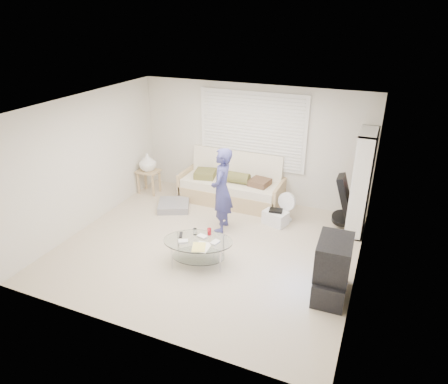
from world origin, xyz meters
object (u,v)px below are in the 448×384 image
at_px(futon_sofa, 232,186).
at_px(bookshelf, 361,183).
at_px(tv_unit, 332,269).
at_px(coffee_table, 198,245).

xyz_separation_m(futon_sofa, bookshelf, (2.63, -0.26, 0.62)).
height_order(tv_unit, coffee_table, tv_unit).
xyz_separation_m(bookshelf, tv_unit, (-0.13, -2.11, -0.53)).
distance_m(bookshelf, coffee_table, 3.18).
height_order(futon_sofa, tv_unit, futon_sofa).
distance_m(tv_unit, coffee_table, 2.14).
bearing_deg(futon_sofa, tv_unit, -43.41).
bearing_deg(bookshelf, coffee_table, -136.68).
height_order(futon_sofa, bookshelf, bookshelf).
relative_size(futon_sofa, coffee_table, 1.71).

